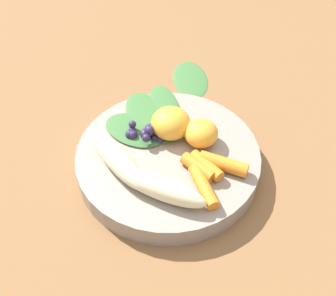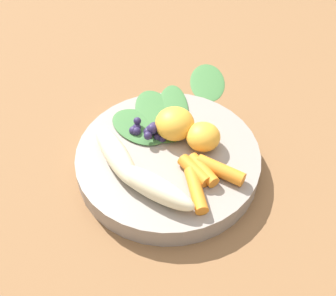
{
  "view_description": "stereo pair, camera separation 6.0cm",
  "coord_description": "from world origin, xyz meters",
  "px_view_note": "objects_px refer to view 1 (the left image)",
  "views": [
    {
      "loc": [
        0.04,
        -0.4,
        0.48
      ],
      "look_at": [
        0.0,
        0.0,
        0.04
      ],
      "focal_mm": 47.42,
      "sensor_mm": 36.0,
      "label": 1
    },
    {
      "loc": [
        0.1,
        -0.39,
        0.48
      ],
      "look_at": [
        0.0,
        0.0,
        0.04
      ],
      "focal_mm": 47.42,
      "sensor_mm": 36.0,
      "label": 2
    }
  ],
  "objects_px": {
    "bowl": "(168,160)",
    "kale_leaf_stray": "(190,78)",
    "banana_peeled_left": "(159,188)",
    "orange_segment_near": "(169,123)",
    "banana_peeled_right": "(118,160)"
  },
  "relations": [
    {
      "from": "bowl",
      "to": "banana_peeled_left",
      "type": "distance_m",
      "value": 0.08
    },
    {
      "from": "bowl",
      "to": "kale_leaf_stray",
      "type": "bearing_deg",
      "value": 84.94
    },
    {
      "from": "bowl",
      "to": "orange_segment_near",
      "type": "relative_size",
      "value": 4.61
    },
    {
      "from": "banana_peeled_left",
      "to": "orange_segment_near",
      "type": "xyz_separation_m",
      "value": [
        0.0,
        0.11,
        0.01
      ]
    },
    {
      "from": "bowl",
      "to": "banana_peeled_right",
      "type": "xyz_separation_m",
      "value": [
        -0.06,
        -0.03,
        0.03
      ]
    },
    {
      "from": "banana_peeled_right",
      "to": "banana_peeled_left",
      "type": "bearing_deg",
      "value": 12.97
    },
    {
      "from": "bowl",
      "to": "orange_segment_near",
      "type": "xyz_separation_m",
      "value": [
        -0.0,
        0.04,
        0.04
      ]
    },
    {
      "from": "banana_peeled_left",
      "to": "kale_leaf_stray",
      "type": "distance_m",
      "value": 0.28
    },
    {
      "from": "bowl",
      "to": "kale_leaf_stray",
      "type": "distance_m",
      "value": 0.2
    },
    {
      "from": "bowl",
      "to": "kale_leaf_stray",
      "type": "xyz_separation_m",
      "value": [
        0.02,
        0.2,
        -0.01
      ]
    },
    {
      "from": "banana_peeled_right",
      "to": "orange_segment_near",
      "type": "xyz_separation_m",
      "value": [
        0.06,
        0.07,
        0.01
      ]
    },
    {
      "from": "bowl",
      "to": "banana_peeled_left",
      "type": "relative_size",
      "value": 2.14
    },
    {
      "from": "banana_peeled_left",
      "to": "orange_segment_near",
      "type": "height_order",
      "value": "orange_segment_near"
    },
    {
      "from": "bowl",
      "to": "orange_segment_near",
      "type": "distance_m",
      "value": 0.05
    },
    {
      "from": "banana_peeled_left",
      "to": "kale_leaf_stray",
      "type": "relative_size",
      "value": 1.16
    }
  ]
}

